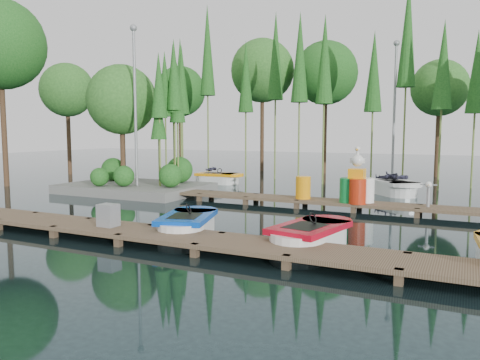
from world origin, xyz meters
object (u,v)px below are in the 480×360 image
at_px(island, 133,122).
at_px(boat_red, 311,237).
at_px(drum_cluster, 357,186).
at_px(boat_yellow_far, 218,178).
at_px(utility_cabinet, 108,215).
at_px(yellow_barrel, 303,187).
at_px(boat_blue, 188,225).

distance_m(island, boat_red, 12.71).
relative_size(boat_red, drum_cluster, 1.49).
bearing_deg(boat_red, island, 159.31).
bearing_deg(boat_yellow_far, boat_red, -35.60).
bearing_deg(drum_cluster, island, 174.81).
xyz_separation_m(boat_red, drum_cluster, (-0.12, 5.59, 0.61)).
distance_m(boat_yellow_far, utility_cabinet, 12.71).
distance_m(utility_cabinet, yellow_barrel, 7.60).
bearing_deg(drum_cluster, boat_blue, -119.70).
bearing_deg(yellow_barrel, island, 174.62).
relative_size(utility_cabinet, yellow_barrel, 0.71).
bearing_deg(yellow_barrel, utility_cabinet, -112.81).
bearing_deg(boat_blue, drum_cluster, 43.51).
bearing_deg(utility_cabinet, yellow_barrel, 67.19).
distance_m(yellow_barrel, drum_cluster, 2.00).
relative_size(boat_yellow_far, yellow_barrel, 3.35).
xyz_separation_m(boat_yellow_far, drum_cluster, (8.43, -5.37, 0.59)).
bearing_deg(island, boat_red, -31.88).
bearing_deg(boat_red, boat_yellow_far, 139.16).
bearing_deg(boat_yellow_far, drum_cluster, -16.07).
relative_size(yellow_barrel, drum_cluster, 0.42).
bearing_deg(island, boat_blue, -42.91).
height_order(boat_blue, yellow_barrel, yellow_barrel).
xyz_separation_m(utility_cabinet, drum_cluster, (4.93, 6.85, 0.28)).
bearing_deg(boat_red, boat_blue, -167.12).
bearing_deg(yellow_barrel, boat_red, -69.79).
height_order(boat_blue, utility_cabinet, utility_cabinet).
distance_m(utility_cabinet, drum_cluster, 8.45).
bearing_deg(boat_yellow_far, island, -97.36).
height_order(island, utility_cabinet, island).
relative_size(boat_blue, drum_cluster, 1.49).
xyz_separation_m(boat_blue, boat_yellow_far, (-5.18, 11.05, 0.02)).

